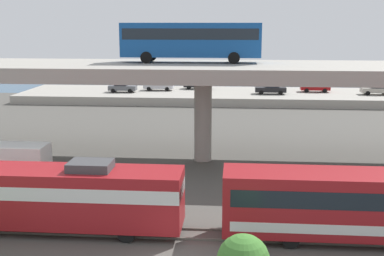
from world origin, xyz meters
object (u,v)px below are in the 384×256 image
(parked_car_2, at_px, (315,87))
(parked_car_3, at_px, (198,84))
(parked_car_4, at_px, (376,90))
(parked_car_5, at_px, (122,87))
(parked_car_0, at_px, (271,89))
(train_locomotive, at_px, (32,193))
(parked_car_1, at_px, (159,85))
(transit_bus_on_overpass, at_px, (191,39))
(service_truck_east, at_px, (5,163))

(parked_car_2, distance_m, parked_car_3, 18.38)
(parked_car_4, height_order, parked_car_5, same)
(parked_car_0, relative_size, parked_car_5, 1.08)
(parked_car_4, xyz_separation_m, parked_car_5, (-37.93, -0.46, -0.00))
(parked_car_2, height_order, parked_car_4, same)
(train_locomotive, xyz_separation_m, parked_car_5, (-5.75, 49.54, -0.17))
(parked_car_1, distance_m, parked_car_5, 5.86)
(parked_car_3, height_order, parked_car_4, same)
(train_locomotive, height_order, transit_bus_on_overpass, transit_bus_on_overpass)
(transit_bus_on_overpass, bearing_deg, parked_car_3, -86.68)
(train_locomotive, bearing_deg, parked_car_4, -122.77)
(transit_bus_on_overpass, relative_size, parked_car_1, 2.60)
(parked_car_0, bearing_deg, transit_bus_on_overpass, 73.97)
(service_truck_east, height_order, parked_car_3, service_truck_east)
(parked_car_5, bearing_deg, parked_car_2, 5.34)
(parked_car_0, distance_m, parked_car_1, 17.45)
(parked_car_1, bearing_deg, parked_car_3, -158.78)
(parked_car_0, distance_m, parked_car_4, 15.44)
(parked_car_3, xyz_separation_m, parked_car_4, (26.73, -4.40, -0.00))
(transit_bus_on_overpass, distance_m, parked_car_1, 36.51)
(train_locomotive, distance_m, parked_car_1, 52.10)
(parked_car_0, xyz_separation_m, parked_car_1, (-17.23, 2.71, 0.00))
(service_truck_east, xyz_separation_m, parked_car_2, (29.06, 44.25, 0.38))
(train_locomotive, bearing_deg, parked_car_2, -114.39)
(parked_car_2, xyz_separation_m, parked_car_3, (-18.26, 2.11, 0.00))
(parked_car_3, bearing_deg, parked_car_4, -9.35)
(parked_car_1, height_order, parked_car_2, same)
(transit_bus_on_overpass, bearing_deg, service_truck_east, 36.17)
(parked_car_0, xyz_separation_m, parked_car_4, (15.43, 0.61, -0.00))
(transit_bus_on_overpass, bearing_deg, train_locomotive, 66.54)
(parked_car_4, bearing_deg, parked_car_5, 0.70)
(train_locomotive, distance_m, parked_car_2, 57.42)
(parked_car_2, xyz_separation_m, parked_car_4, (8.47, -2.29, -0.00))
(parked_car_5, bearing_deg, train_locomotive, -83.38)
(service_truck_east, distance_m, parked_car_4, 56.29)
(parked_car_3, distance_m, parked_car_5, 12.21)
(transit_bus_on_overpass, relative_size, parked_car_3, 2.67)
(transit_bus_on_overpass, xyz_separation_m, parked_car_3, (-2.14, 36.91, -8.39))
(parked_car_3, bearing_deg, service_truck_east, -103.11)
(service_truck_east, xyz_separation_m, parked_car_3, (10.79, 46.36, 0.39))
(parked_car_3, bearing_deg, train_locomotive, -95.72)
(parked_car_4, bearing_deg, parked_car_3, -9.35)
(train_locomotive, relative_size, parked_car_4, 3.95)
(parked_car_1, bearing_deg, parked_car_2, -179.55)
(service_truck_east, relative_size, parked_car_2, 1.54)
(transit_bus_on_overpass, height_order, service_truck_east, transit_bus_on_overpass)
(parked_car_1, xyz_separation_m, parked_car_3, (5.93, 2.30, 0.00))
(parked_car_5, bearing_deg, parked_car_1, 25.92)
(service_truck_east, xyz_separation_m, parked_car_5, (-0.41, 41.50, 0.38))
(transit_bus_on_overpass, height_order, parked_car_2, transit_bus_on_overpass)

